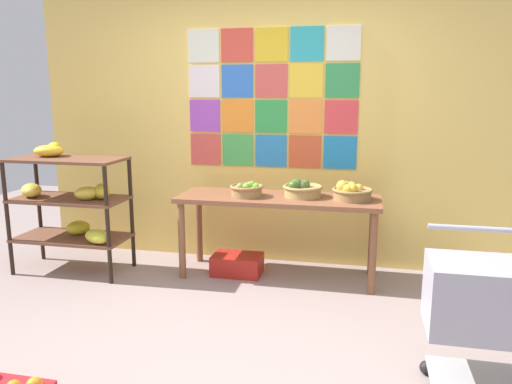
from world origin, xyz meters
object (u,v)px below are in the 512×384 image
(fruit_basket_back_left, at_px, (247,190))
(produce_crate_under_table, at_px, (237,264))
(fruit_basket_right, at_px, (351,192))
(shopping_cart, at_px, (480,303))
(fruit_basket_centre, at_px, (302,189))
(banana_shelf_unit, at_px, (70,197))
(display_table, at_px, (278,207))

(fruit_basket_back_left, height_order, produce_crate_under_table, fruit_basket_back_left)
(fruit_basket_right, relative_size, shopping_cart, 0.38)
(fruit_basket_right, height_order, produce_crate_under_table, fruit_basket_right)
(fruit_basket_centre, height_order, fruit_basket_back_left, fruit_basket_centre)
(produce_crate_under_table, bearing_deg, fruit_basket_right, 2.50)
(fruit_basket_back_left, xyz_separation_m, shopping_cart, (1.60, -1.46, -0.26))
(produce_crate_under_table, bearing_deg, shopping_cart, -40.95)
(fruit_basket_centre, height_order, fruit_basket_right, fruit_basket_right)
(banana_shelf_unit, bearing_deg, fruit_basket_centre, 8.54)
(fruit_basket_centre, height_order, shopping_cart, shopping_cart)
(fruit_basket_centre, relative_size, fruit_basket_right, 1.01)
(display_table, xyz_separation_m, shopping_cart, (1.33, -1.50, -0.11))
(banana_shelf_unit, xyz_separation_m, display_table, (1.84, 0.26, -0.05))
(display_table, height_order, fruit_basket_back_left, fruit_basket_back_left)
(produce_crate_under_table, height_order, shopping_cart, shopping_cart)
(fruit_basket_centre, bearing_deg, display_table, -167.34)
(banana_shelf_unit, height_order, fruit_basket_right, banana_shelf_unit)
(fruit_basket_centre, bearing_deg, produce_crate_under_table, -171.98)
(fruit_basket_back_left, bearing_deg, fruit_basket_right, 3.65)
(banana_shelf_unit, distance_m, fruit_basket_centre, 2.06)
(fruit_basket_back_left, distance_m, fruit_basket_right, 0.88)
(display_table, distance_m, fruit_basket_back_left, 0.31)
(display_table, bearing_deg, fruit_basket_right, 0.72)
(banana_shelf_unit, height_order, fruit_basket_back_left, banana_shelf_unit)
(display_table, bearing_deg, produce_crate_under_table, -174.51)
(shopping_cart, bearing_deg, produce_crate_under_table, 137.03)
(fruit_basket_centre, relative_size, produce_crate_under_table, 0.78)
(display_table, xyz_separation_m, fruit_basket_back_left, (-0.27, -0.05, 0.15))
(fruit_basket_back_left, xyz_separation_m, produce_crate_under_table, (-0.09, 0.01, -0.69))
(display_table, relative_size, fruit_basket_right, 5.17)
(fruit_basket_back_left, height_order, shopping_cart, shopping_cart)
(display_table, height_order, shopping_cart, shopping_cart)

